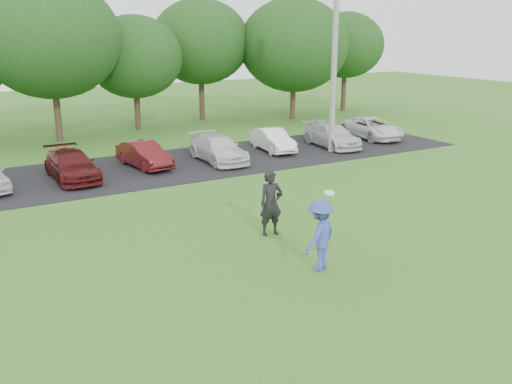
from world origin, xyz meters
The scene contains 7 objects.
ground centered at (0.00, 0.00, 0.00)m, with size 100.00×100.00×0.00m, color #347220.
parking_lot centered at (0.00, 13.00, 0.01)m, with size 32.00×6.50×0.03m, color black.
utility_pole centered at (9.18, 11.68, 5.11)m, with size 0.28×0.28×10.22m, color gray.
frisbee_player centered at (0.04, 0.30, 0.94)m, with size 1.40×1.15×2.18m.
camera_bystander centered at (0.31, 3.13, 1.00)m, with size 0.78×0.57×2.00m.
parked_cars centered at (0.21, 12.95, 0.62)m, with size 28.61×4.97×1.23m.
tree_row centered at (1.51, 22.76, 4.91)m, with size 42.39×9.85×8.64m.
Camera 1 is at (-8.34, -10.75, 6.11)m, focal length 40.00 mm.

